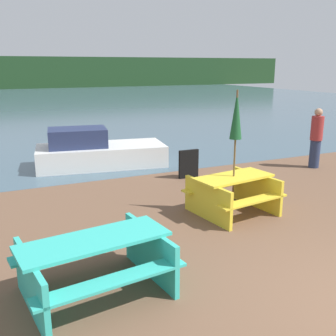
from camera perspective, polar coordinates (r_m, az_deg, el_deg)
water at (r=34.96m, az=-17.88°, el=9.24°), size 60.00×50.00×0.00m
far_treeline at (r=54.76m, az=-20.74°, el=12.83°), size 80.00×1.60×4.00m
picnic_table_teal at (r=5.24m, az=-10.52°, el=-13.01°), size 2.06×1.62×0.77m
picnic_table_yellow at (r=7.95m, az=9.42°, el=-3.33°), size 1.75×1.59×0.77m
umbrella_darkgreen at (r=7.63m, az=9.89°, el=7.30°), size 0.23×0.23×2.44m
boat at (r=11.72m, az=-10.31°, el=2.33°), size 3.87×2.11×1.14m
person at (r=12.06m, az=20.70°, el=4.07°), size 0.34×0.34×1.72m
signboard at (r=10.33m, az=3.01°, el=0.60°), size 0.55×0.08×0.75m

